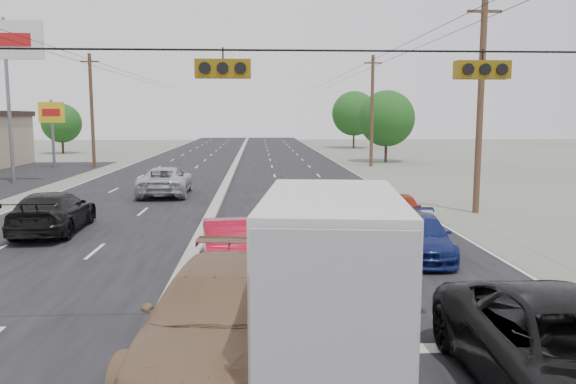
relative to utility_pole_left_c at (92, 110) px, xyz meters
name	(u,v)px	position (x,y,z in m)	size (l,w,h in m)	color
ground	(152,345)	(12.50, -40.00, -5.11)	(200.00, 200.00, 0.00)	#606356
road_surface	(229,179)	(12.50, -10.00, -5.11)	(20.00, 160.00, 0.02)	black
center_median	(229,178)	(12.50, -10.00, -5.01)	(0.50, 160.00, 0.20)	gray
utility_pole_left_c	(92,110)	(0.00, 0.00, 0.00)	(1.60, 0.30, 10.00)	#422D1E
utility_pole_right_b	(480,104)	(25.00, -25.00, 0.00)	(1.60, 0.30, 10.00)	#422D1E
utility_pole_right_c	(372,110)	(25.00, 0.00, 0.00)	(1.60, 0.30, 10.00)	#422D1E
traffic_signals	(218,66)	(13.90, -40.00, 0.39)	(25.00, 0.30, 0.54)	black
pole_sign_billboard	(5,50)	(-2.00, -12.00, 3.76)	(5.00, 0.25, 11.00)	slate
pole_sign_far	(52,118)	(-3.50, 0.00, -0.70)	(2.20, 0.25, 6.00)	slate
tree_left_far	(62,123)	(-9.50, 20.00, -1.39)	(4.80, 4.80, 6.12)	#382619
tree_right_mid	(387,119)	(27.50, 5.00, -0.77)	(5.60, 5.60, 7.14)	#382619
tree_right_far	(354,113)	(28.50, 30.00, -0.15)	(6.40, 6.40, 8.16)	#382619
box_truck	(331,274)	(15.98, -40.87, -3.44)	(2.97, 6.61, 3.24)	black
tan_sedan	(219,316)	(13.90, -40.83, -4.22)	(2.50, 6.15, 1.78)	#846447
red_sedan	(233,249)	(13.90, -34.96, -4.35)	(1.60, 4.60, 1.52)	maroon
black_suv	(572,357)	(19.50, -42.85, -4.25)	(2.86, 6.20, 1.72)	black
queue_car_a	(281,219)	(15.50, -29.58, -4.47)	(1.51, 3.75, 1.28)	black
queue_car_b	(298,227)	(16.00, -32.01, -4.33)	(1.64, 4.69, 1.55)	white
queue_car_c	(353,199)	(19.17, -24.69, -4.46)	(2.13, 4.62, 1.28)	#94969B
queue_car_d	(420,237)	(19.90, -33.23, -4.45)	(1.85, 4.55, 1.32)	navy
queue_car_e	(402,209)	(20.84, -27.32, -4.50)	(1.45, 3.59, 1.22)	maroon
oncoming_near	(53,212)	(6.57, -28.66, -4.30)	(2.27, 5.58, 1.62)	black
oncoming_far	(166,181)	(9.27, -18.21, -4.29)	(2.72, 5.90, 1.64)	#AAADB2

